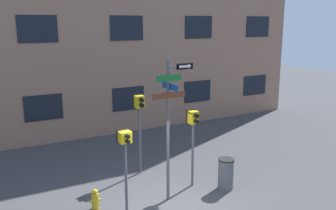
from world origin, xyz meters
TOP-DOWN VIEW (x-y plane):
  - street_sign_pole at (0.30, 0.67)m, footprint 1.36×0.94m
  - pedestrian_signal_left at (-1.16, 0.61)m, footprint 0.39×0.40m
  - pedestrian_signal_right at (1.43, 1.16)m, footprint 0.35×0.40m
  - pedestrian_signal_across at (0.36, 2.96)m, footprint 0.37×0.40m
  - fire_hydrant at (-1.91, 1.18)m, footprint 0.37×0.21m
  - trash_bin at (2.24, 0.42)m, footprint 0.53×0.53m

SIDE VIEW (x-z plane):
  - fire_hydrant at x=-1.91m, z-range -0.01..0.61m
  - trash_bin at x=2.24m, z-range 0.00..1.04m
  - pedestrian_signal_left at x=-1.16m, z-range 0.69..3.12m
  - pedestrian_signal_right at x=1.43m, z-range 0.72..3.30m
  - pedestrian_signal_across at x=0.36m, z-range 0.82..3.69m
  - street_sign_pole at x=0.30m, z-range 0.48..4.82m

